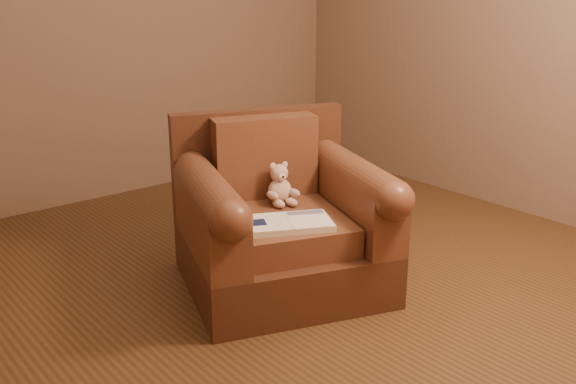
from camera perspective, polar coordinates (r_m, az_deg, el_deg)
floor at (r=3.50m, az=-0.22°, el=-8.04°), size 4.00×4.00×0.00m
armchair at (r=3.38m, az=-0.77°, el=-2.76°), size 1.23×1.20×0.88m
teddy_bear at (r=3.41m, az=-0.68°, el=0.38°), size 0.16×0.19×0.23m
guidebook at (r=3.11m, az=0.09°, el=-2.78°), size 0.48×0.41×0.03m
side_table at (r=4.56m, az=-0.24°, el=2.40°), size 0.40×0.40×0.57m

